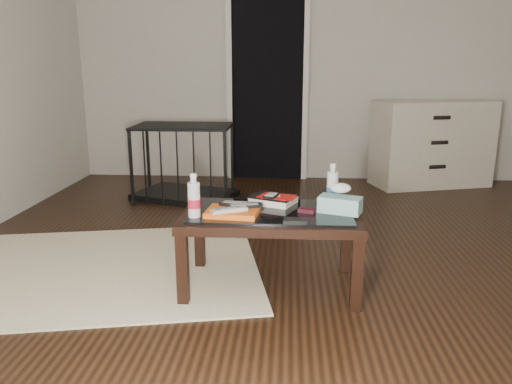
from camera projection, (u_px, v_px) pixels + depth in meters
The scene contains 19 objects.
ground at pixel (310, 259), 3.33m from camera, with size 5.00×5.00×0.00m, color black.
room_shell at pixel (317, 2), 2.93m from camera, with size 5.00×5.00×5.00m.
doorway at pixel (267, 87), 5.49m from camera, with size 0.90×0.08×2.07m.
coffee_table at pixel (271, 221), 2.83m from camera, with size 1.00×0.60×0.46m.
rug at pixel (98, 269), 3.16m from camera, with size 2.00×1.50×0.01m, color beige.
dresser at pixel (432, 144), 5.29m from camera, with size 1.29×0.81×0.90m.
pet_crate at pixel (185, 175), 4.81m from camera, with size 1.04×0.85×0.71m.
magazines at pixel (233, 212), 2.73m from camera, with size 0.28×0.21×0.03m, color #D95914.
remote_silver at pixel (229, 210), 2.68m from camera, with size 0.20×0.05×0.02m, color #A9AAAE.
remote_black_front at pixel (244, 206), 2.76m from camera, with size 0.20×0.05×0.02m, color black.
remote_black_back at pixel (237, 204), 2.80m from camera, with size 0.20×0.05×0.02m, color black.
textbook at pixel (273, 200), 2.96m from camera, with size 0.25×0.20×0.05m, color black.
dvd_mailers at pixel (276, 196), 2.93m from camera, with size 0.19×0.14×0.01m, color #AE120B.
ipod at pixel (271, 196), 2.90m from camera, with size 0.06×0.10×0.02m, color black.
flip_phone at pixel (306, 211), 2.77m from camera, with size 0.09×0.05×0.02m, color black.
wallet at pixel (295, 221), 2.59m from camera, with size 0.12×0.07×0.02m, color black.
water_bottle_left at pixel (194, 195), 2.67m from camera, with size 0.07×0.07×0.24m, color silver.
water_bottle_right at pixel (332, 184), 2.94m from camera, with size 0.07×0.07×0.24m, color silver.
tissue_box at pixel (340, 205), 2.77m from camera, with size 0.23×0.12×0.09m, color teal.
Camera 1 is at (-0.16, -3.14, 1.26)m, focal length 35.00 mm.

